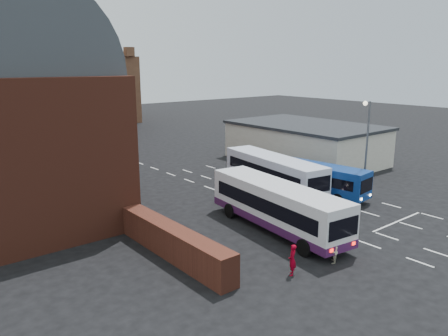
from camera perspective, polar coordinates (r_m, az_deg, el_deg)
ground at (r=30.53m, az=12.06°, el=-7.42°), size 180.00×180.00×0.00m
forecourt_wall at (r=25.15m, az=-6.58°, el=-9.64°), size 1.20×10.00×1.80m
cream_building at (r=49.80m, az=10.53°, el=3.33°), size 10.40×16.40×4.25m
brick_terrace at (r=65.91m, az=-24.82°, el=7.69°), size 22.00×10.00×11.00m
castle_keep at (r=88.45m, az=-20.66°, el=9.56°), size 22.00×22.00×12.00m
bus_white_outbound at (r=28.84m, az=6.93°, el=-4.62°), size 3.85×11.58×3.10m
bus_white_inbound at (r=37.52m, az=6.48°, el=-0.39°), size 4.14×11.42×3.05m
bus_blue at (r=37.32m, az=11.43°, el=-1.04°), size 3.42×9.83×2.63m
bus_red_double at (r=56.89m, az=-17.51°, el=4.36°), size 3.16×11.09×4.40m
street_lamp at (r=37.06m, az=18.10°, el=3.57°), size 1.56×0.67×7.93m
pedestrian_red at (r=23.37m, az=8.91°, el=-11.77°), size 0.72×0.70×1.67m
pedestrian_beige at (r=25.15m, az=14.06°, el=-10.52°), size 0.84×0.80×1.37m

